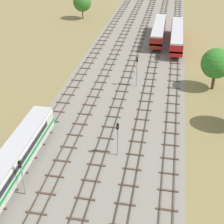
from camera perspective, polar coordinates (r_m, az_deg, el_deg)
The scene contains 15 objects.
ground_plane at distance 74.79m, azimuth 3.54°, elevation 8.79°, with size 480.00×480.00×0.00m, color olive.
ballast_bed at distance 74.79m, azimuth 3.54°, elevation 8.79°, with size 22.31×176.00×0.01m, color gray.
track_far_left at distance 77.17m, azimuth -3.21°, elevation 9.61°, with size 2.40×126.00×0.29m.
track_left at distance 76.28m, azimuth 0.18°, elevation 9.41°, with size 2.40×126.00×0.29m.
track_centre_left at distance 75.67m, azimuth 3.64°, elevation 9.16°, with size 2.40×126.00×0.29m.
track_centre at distance 75.32m, azimuth 7.14°, elevation 8.88°, with size 2.40×126.00×0.29m.
track_centre_right at distance 75.26m, azimuth 10.65°, elevation 8.57°, with size 2.40×126.00×0.29m.
diesel_railcar_far_left_nearest at distance 41.96m, azimuth -16.23°, elevation -7.55°, with size 2.96×20.50×3.80m.
passenger_coach_centre_right_near at distance 84.23m, azimuth 10.95°, elevation 12.71°, with size 2.96×22.00×3.80m.
diesel_railcar_centre_mid at distance 87.27m, azimuth 7.91°, elevation 13.58°, with size 2.96×20.50×3.80m.
signal_post_nearest at distance 43.07m, azimuth 0.97°, elevation -3.89°, with size 0.28×0.47×5.15m.
signal_post_near at distance 61.32m, azimuth 4.25°, elevation 7.45°, with size 0.28×0.47×5.84m.
signal_post_mid at distance 38.66m, azimuth -15.07°, elevation -9.95°, with size 0.28×0.47×5.01m.
lineside_tree_1 at distance 105.71m, azimuth -5.08°, elevation 18.04°, with size 5.40×5.40×7.66m.
lineside_tree_2 at distance 62.51m, azimuth 17.26°, elevation 7.87°, with size 5.41×5.41×7.69m.
Camera 1 is at (7.95, -13.04, 27.64)m, focal length 53.92 mm.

